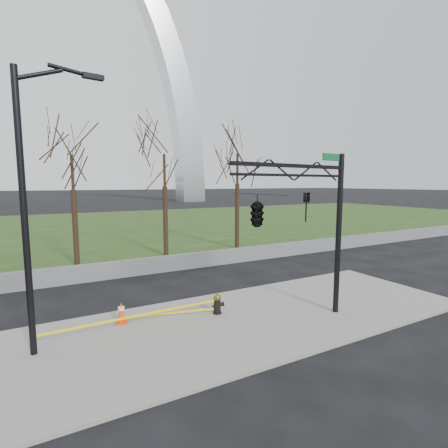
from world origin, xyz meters
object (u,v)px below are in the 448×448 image
traffic_cone (121,313)px  street_light (32,193)px  fire_hydrant (218,304)px  traffic_signal_mast (276,209)px

traffic_cone → street_light: 4.97m
fire_hydrant → traffic_cone: size_ratio=1.06×
traffic_cone → traffic_signal_mast: size_ratio=0.13×
fire_hydrant → street_light: street_light is taller
fire_hydrant → traffic_signal_mast: bearing=-64.8°
traffic_signal_mast → traffic_cone: bearing=135.3°
traffic_cone → street_light: street_light is taller
traffic_cone → traffic_signal_mast: (4.15, -3.20, 3.67)m
street_light → traffic_signal_mast: 6.99m
fire_hydrant → street_light: 7.17m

